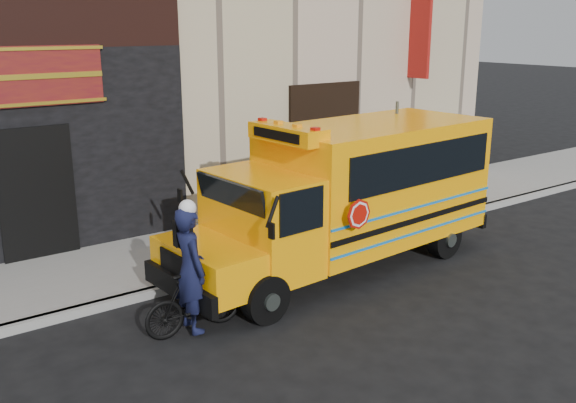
% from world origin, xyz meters
% --- Properties ---
extents(ground, '(120.00, 120.00, 0.00)m').
position_xyz_m(ground, '(0.00, 0.00, 0.00)').
color(ground, black).
rests_on(ground, ground).
extents(curb, '(40.00, 0.20, 0.15)m').
position_xyz_m(curb, '(0.00, 2.60, 0.07)').
color(curb, gray).
rests_on(curb, ground).
extents(sidewalk, '(40.00, 3.00, 0.15)m').
position_xyz_m(sidewalk, '(0.00, 4.10, 0.07)').
color(sidewalk, gray).
rests_on(sidewalk, ground).
extents(school_bus, '(7.04, 2.73, 2.92)m').
position_xyz_m(school_bus, '(1.67, 1.77, 1.51)').
color(school_bus, black).
rests_on(school_bus, ground).
extents(sign_pole, '(0.11, 0.26, 3.00)m').
position_xyz_m(sign_pole, '(3.59, 2.50, 1.66)').
color(sign_pole, '#454D49').
rests_on(sign_pole, ground).
extents(bicycle, '(1.65, 0.50, 0.98)m').
position_xyz_m(bicycle, '(-2.13, 1.00, 0.49)').
color(bicycle, black).
rests_on(bicycle, ground).
extents(cyclist, '(0.49, 0.73, 1.96)m').
position_xyz_m(cyclist, '(-2.18, 1.01, 0.98)').
color(cyclist, black).
rests_on(cyclist, ground).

